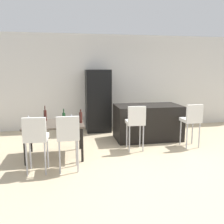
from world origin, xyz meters
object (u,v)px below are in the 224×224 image
dining_chair_far (68,134)px  refrigerator (98,101)px  potted_plant (172,117)px  wine_glass_middle (71,116)px  wine_bottle_far (45,115)px  dining_table (54,126)px  bar_chair_left (136,121)px  bar_chair_middle (192,119)px  wine_glass_near (28,117)px  kitchen_island (147,122)px  wine_bottle_left (64,119)px  dining_chair_near (36,136)px  wine_bottle_right (81,117)px

dining_chair_far → refrigerator: size_ratio=0.57×
dining_chair_far → potted_plant: 4.40m
wine_glass_middle → refrigerator: refrigerator is taller
wine_bottle_far → wine_glass_middle: wine_bottle_far is taller
dining_chair_far → wine_bottle_far: bearing=113.3°
dining_table → refrigerator: bearing=60.0°
dining_table → refrigerator: refrigerator is taller
bar_chair_left → dining_table: (-1.81, -0.08, -0.03)m
bar_chair_middle → bar_chair_left: bearing=180.0°
wine_glass_middle → bar_chair_middle: bearing=-0.4°
wine_bottle_far → refrigerator: (1.39, 1.78, 0.06)m
wine_bottle_far → wine_glass_near: (-0.33, -0.18, 0.00)m
dining_chair_far → refrigerator: bearing=72.5°
dining_chair_far → wine_glass_middle: (0.08, 0.93, 0.17)m
kitchen_island → potted_plant: bearing=42.8°
bar_chair_middle → wine_glass_middle: bearing=179.6°
bar_chair_left → wine_bottle_left: (-1.60, -0.36, 0.18)m
bar_chair_left → dining_chair_near: bearing=-156.4°
dining_chair_far → wine_glass_near: size_ratio=6.03×
dining_chair_near → dining_chair_far: size_ratio=1.00×
wine_bottle_left → potted_plant: bearing=34.6°
bar_chair_middle → wine_glass_middle: (-2.83, 0.02, 0.17)m
wine_glass_middle → refrigerator: bearing=67.1°
wine_bottle_left → wine_glass_middle: 0.41m
bar_chair_middle → dining_chair_near: (-3.47, -0.91, 0.00)m
wine_glass_near → potted_plant: 4.59m
wine_glass_near → kitchen_island: bearing=15.8°
bar_chair_left → dining_chair_far: bearing=-149.2°
kitchen_island → dining_chair_far: 2.75m
dining_chair_far → wine_bottle_left: size_ratio=3.09×
kitchen_island → bar_chair_middle: (0.81, -0.85, 0.24)m
dining_chair_near → wine_glass_near: (-0.26, 0.94, 0.17)m
dining_table → dining_chair_far: (0.28, -0.83, 0.03)m
wine_bottle_right → kitchen_island: bearing=29.2°
dining_chair_near → dining_chair_far: same height
wine_bottle_left → potted_plant: wine_bottle_left is taller
kitchen_island → potted_plant: size_ratio=3.01×
bar_chair_left → dining_table: bearing=-177.4°
refrigerator → potted_plant: (2.39, -0.01, -0.59)m
kitchen_island → dining_chair_near: (-2.66, -1.76, 0.24)m
bar_chair_middle → wine_bottle_right: size_ratio=3.63×
kitchen_island → dining_chair_near: size_ratio=1.63×
dining_chair_far → wine_bottle_far: (-0.48, 1.12, 0.16)m
wine_bottle_left → wine_bottle_right: 0.40m
dining_chair_near → wine_glass_middle: 1.14m
kitchen_island → wine_bottle_left: 2.52m
kitchen_island → wine_bottle_right: wine_bottle_right is taller
dining_chair_near → wine_bottle_right: (0.83, 0.75, 0.16)m
wine_glass_middle → bar_chair_left: bearing=-0.7°
wine_bottle_far → refrigerator: size_ratio=0.18×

